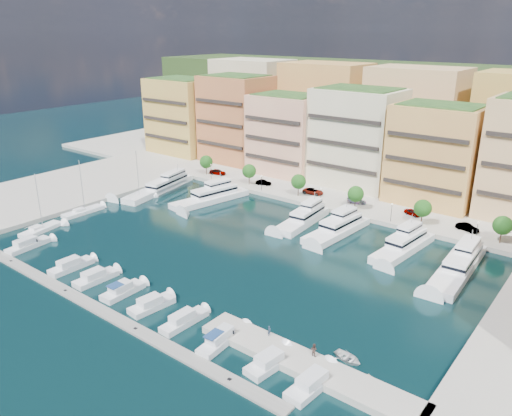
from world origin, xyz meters
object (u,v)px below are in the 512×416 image
Objects in this scene: lamppost_3 at (392,209)px; yacht_1 at (212,197)px; tree_2 at (298,182)px; tree_3 at (356,194)px; yacht_6 at (459,264)px; sailboat_0 at (41,230)px; person_0 at (269,331)px; cruiser_3 at (96,278)px; cruiser_8 at (270,363)px; cruiser_5 at (151,305)px; tender_2 at (348,358)px; lamppost_2 at (321,193)px; sailboat_2 at (138,199)px; yacht_0 at (162,186)px; tender_3 at (369,377)px; cruiser_7 at (222,339)px; car_5 at (467,227)px; tree_5 at (503,225)px; yacht_5 at (405,245)px; cruiser_9 at (313,384)px; sailboat_1 at (83,212)px; lamppost_1 at (262,180)px; tree_4 at (423,208)px; cruiser_0 at (28,245)px; yacht_4 at (338,228)px; cruiser_6 at (184,321)px; cruiser_4 at (122,291)px; lamppost_0 at (211,169)px; car_4 at (413,212)px; tree_0 at (206,162)px; car_1 at (263,183)px; cruiser_2 at (71,266)px; person_1 at (314,350)px; lamppost_4 at (477,228)px; yacht_3 at (304,218)px; car_3 at (357,201)px.

yacht_1 reaches higher than lamppost_3.
tree_2 and tree_3 have the same top height.
yacht_6 is 85.08m from sailboat_0.
tree_2 reaches higher than person_0.
cruiser_3 is 37.56m from cruiser_8.
sailboat_0 is 62.84m from person_0.
tender_2 is at bearing 13.52° from cruiser_5.
sailboat_2 is (-39.52, -23.43, -3.50)m from lamppost_2.
lamppost_2 is 43.51m from yacht_0.
cruiser_7 is at bearing 114.49° from tender_3.
yacht_1 reaches higher than car_5.
tree_5 is 0.30× the size of yacht_5.
tender_3 is (4.75, 5.59, -0.15)m from cruiser_9.
tree_5 is 91.67m from sailboat_1.
lamppost_1 is at bearing 30.91° from yacht_0.
cruiser_0 is at bearing -134.85° from tree_4.
lamppost_1 reaches higher than person_0.
yacht_4 reaches higher than cruiser_6.
tender_2 is at bearing 11.04° from cruiser_4.
yacht_5 is 1.43× the size of sailboat_2.
tender_2 is (0.86, 7.32, -0.13)m from cruiser_9.
cruiser_0 is at bearing -87.74° from lamppost_0.
cruiser_0 is at bearing -142.82° from yacht_5.
yacht_5 is at bearing -145.87° from car_4.
tree_0 is 0.24× the size of yacht_6.
yacht_5 is 38.59m from tender_2.
yacht_1 is 16.86m from car_1.
yacht_4 is 4.75× the size of car_4.
sailboat_1 is (-45.61, 18.29, -0.24)m from cruiser_5.
tree_0 is at bearing 110.07° from cruiser_2.
tree_2 is 63.71m from cruiser_0.
sailboat_0 is at bearing -112.60° from yacht_1.
sailboat_0 is 70.11m from person_1.
tree_3 reaches higher than lamppost_1.
tree_5 reaches higher than person_0.
lamppost_4 is at bearing -134.36° from car_5.
cruiser_9 is at bearing 0.01° from cruiser_0.
tree_0 is 0.74× the size of cruiser_5.
yacht_3 is at bearing -78.72° from lamppost_2.
lamppost_0 is 72.00m from lamppost_4.
cruiser_2 is at bearing -134.48° from lamppost_4.
yacht_1 reaches higher than lamppost_1.
yacht_0 is 1.09× the size of yacht_6.
lamppost_4 is at bearing 0.00° from lamppost_3.
car_5 reaches higher than tender_2.
tender_2 is at bearing 9.25° from cruiser_3.
tree_4 is at bearing 20.97° from lamppost_3.
car_3 is at bearing -67.43° from person_1.
yacht_1 is 0.94× the size of yacht_6.
car_3 is (-33.54, 3.93, -3.07)m from tree_5.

